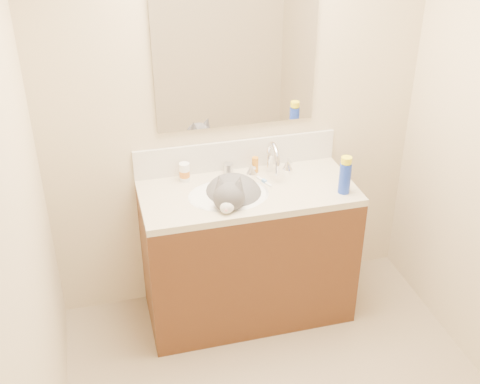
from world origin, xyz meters
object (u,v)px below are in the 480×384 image
pill_bottle (185,172)px  silver_jar (228,168)px  spray_can (345,178)px  vanity_cabinet (248,255)px  faucet (272,161)px  basin (229,206)px  amber_bottle (255,165)px  cat (233,197)px

pill_bottle → silver_jar: 0.26m
spray_can → vanity_cabinet: bearing=161.9°
faucet → pill_bottle: size_ratio=2.58×
basin → spray_can: (0.62, -0.13, 0.16)m
pill_bottle → spray_can: (0.82, -0.35, 0.03)m
vanity_cabinet → amber_bottle: 0.54m
faucet → cat: faucet is taller
pill_bottle → spray_can: bearing=-23.3°
basin → spray_can: spray_can is taller
faucet → pill_bottle: bearing=173.8°
cat → spray_can: (0.59, -0.13, 0.11)m
silver_jar → amber_bottle: (0.15, -0.03, 0.02)m
silver_jar → spray_can: 0.68m
cat → spray_can: size_ratio=2.78×
cat → silver_jar: cat is taller
silver_jar → pill_bottle: bearing=-174.4°
faucet → spray_can: bearing=-43.2°
silver_jar → spray_can: spray_can is taller
cat → pill_bottle: cat is taller
vanity_cabinet → basin: (-0.12, -0.03, 0.38)m
amber_bottle → spray_can: size_ratio=0.54×
faucet → vanity_cabinet: bearing=-142.7°
silver_jar → spray_can: bearing=-34.2°
vanity_cabinet → amber_bottle: (0.09, 0.19, 0.50)m
faucet → amber_bottle: (-0.09, 0.05, -0.04)m
vanity_cabinet → basin: bearing=-166.0°
basin → amber_bottle: 0.33m
basin → silver_jar: bearing=76.3°
silver_jar → spray_can: size_ratio=0.34×
cat → silver_jar: bearing=104.5°
amber_bottle → spray_can: spray_can is taller
basin → amber_bottle: size_ratio=4.78×
basin → amber_bottle: amber_bottle is taller
pill_bottle → vanity_cabinet: bearing=-30.7°
cat → spray_can: cat is taller
vanity_cabinet → silver_jar: silver_jar is taller
vanity_cabinet → silver_jar: size_ratio=19.82×
basin → faucet: 0.38m
silver_jar → amber_bottle: bearing=-9.6°
pill_bottle → silver_jar: (0.26, 0.03, -0.02)m
spray_can → amber_bottle: bearing=138.9°
vanity_cabinet → silver_jar: bearing=105.4°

